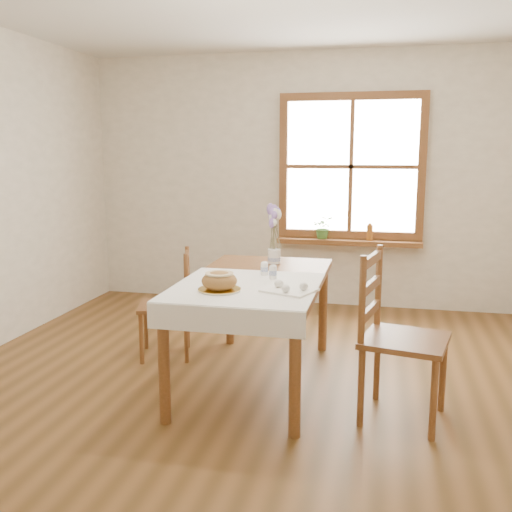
{
  "coord_description": "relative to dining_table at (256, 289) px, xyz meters",
  "views": [
    {
      "loc": [
        0.84,
        -3.43,
        1.6
      ],
      "look_at": [
        0.0,
        0.3,
        0.9
      ],
      "focal_mm": 40.0,
      "sensor_mm": 36.0,
      "label": 1
    }
  ],
  "objects": [
    {
      "name": "bread_plate",
      "position": [
        -0.13,
        -0.46,
        0.1
      ],
      "size": [
        0.26,
        0.26,
        0.01
      ],
      "primitive_type": "cylinder",
      "rotation": [
        0.0,
        0.0,
        0.01
      ],
      "color": "silver",
      "rests_on": "table_linen"
    },
    {
      "name": "amber_bottle",
      "position": [
        0.71,
        2.1,
        0.14
      ],
      "size": [
        0.08,
        0.08,
        0.18
      ],
      "primitive_type": "cylinder",
      "rotation": [
        0.0,
        0.0,
        -0.25
      ],
      "color": "#97551B",
      "rests_on": "window_sill"
    },
    {
      "name": "lavender_bouquet",
      "position": [
        0.03,
        0.48,
        0.36
      ],
      "size": [
        0.17,
        0.17,
        0.33
      ],
      "primitive_type": null,
      "color": "#8161AC",
      "rests_on": "flower_vase"
    },
    {
      "name": "window_sill",
      "position": [
        0.5,
        2.1,
        0.03
      ],
      "size": [
        1.46,
        0.2,
        0.05
      ],
      "color": "brown",
      "rests_on": "ground"
    },
    {
      "name": "dining_table",
      "position": [
        0.0,
        0.0,
        0.0
      ],
      "size": [
        0.9,
        1.6,
        0.75
      ],
      "color": "brown",
      "rests_on": "ground"
    },
    {
      "name": "room_walls",
      "position": [
        0.0,
        -0.3,
        1.04
      ],
      "size": [
        4.6,
        5.1,
        2.65
      ],
      "color": "white",
      "rests_on": "ground"
    },
    {
      "name": "bread_loaf",
      "position": [
        -0.13,
        -0.46,
        0.17
      ],
      "size": [
        0.22,
        0.22,
        0.12
      ],
      "primitive_type": "ellipsoid",
      "color": "#A26D39",
      "rests_on": "bread_plate"
    },
    {
      "name": "chair_right",
      "position": [
        0.99,
        -0.37,
        -0.15
      ],
      "size": [
        0.59,
        0.57,
        1.03
      ],
      "primitive_type": null,
      "rotation": [
        0.0,
        0.0,
        1.36
      ],
      "color": "brown",
      "rests_on": "ground"
    },
    {
      "name": "pepper_shaker",
      "position": [
        0.05,
        0.04,
        0.14
      ],
      "size": [
        0.06,
        0.06,
        0.1
      ],
      "primitive_type": "cylinder",
      "rotation": [
        0.0,
        0.0,
        -0.22
      ],
      "color": "silver",
      "rests_on": "table_linen"
    },
    {
      "name": "potted_plant",
      "position": [
        0.24,
        2.1,
        0.14
      ],
      "size": [
        0.25,
        0.27,
        0.18
      ],
      "primitive_type": "imported",
      "rotation": [
        0.0,
        0.0,
        0.16
      ],
      "color": "#3A6B2A",
      "rests_on": "window_sill"
    },
    {
      "name": "eggs",
      "position": [
        0.29,
        -0.38,
        0.13
      ],
      "size": [
        0.28,
        0.27,
        0.05
      ],
      "primitive_type": null,
      "rotation": [
        0.0,
        0.0,
        -0.36
      ],
      "color": "silver",
      "rests_on": "egg_napkin"
    },
    {
      "name": "salt_shaker",
      "position": [
        0.13,
        -0.06,
        0.14
      ],
      "size": [
        0.06,
        0.06,
        0.1
      ],
      "primitive_type": "cylinder",
      "rotation": [
        0.0,
        0.0,
        0.13
      ],
      "color": "silver",
      "rests_on": "table_linen"
    },
    {
      "name": "table_linen",
      "position": [
        0.0,
        -0.3,
        0.09
      ],
      "size": [
        0.91,
        0.99,
        0.01
      ],
      "primitive_type": "cube",
      "color": "white",
      "rests_on": "dining_table"
    },
    {
      "name": "chair_left",
      "position": [
        -0.81,
        0.34,
        -0.24
      ],
      "size": [
        0.52,
        0.5,
        0.85
      ],
      "primitive_type": null,
      "rotation": [
        0.0,
        0.0,
        -1.26
      ],
      "color": "brown",
      "rests_on": "ground"
    },
    {
      "name": "flower_vase",
      "position": [
        0.03,
        0.48,
        0.14
      ],
      "size": [
        0.11,
        0.11,
        0.11
      ],
      "primitive_type": "cylinder",
      "rotation": [
        0.0,
        0.0,
        0.16
      ],
      "color": "silver",
      "rests_on": "dining_table"
    },
    {
      "name": "window",
      "position": [
        0.5,
        2.17,
        0.79
      ],
      "size": [
        1.46,
        0.08,
        1.46
      ],
      "color": "brown",
      "rests_on": "ground"
    },
    {
      "name": "ground",
      "position": [
        0.0,
        -0.3,
        -0.66
      ],
      "size": [
        5.0,
        5.0,
        0.0
      ],
      "primitive_type": "plane",
      "color": "brown",
      "rests_on": "ground"
    },
    {
      "name": "egg_napkin",
      "position": [
        0.29,
        -0.38,
        0.1
      ],
      "size": [
        0.36,
        0.33,
        0.01
      ],
      "primitive_type": "cube",
      "rotation": [
        0.0,
        0.0,
        -0.36
      ],
      "color": "white",
      "rests_on": "table_linen"
    }
  ]
}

